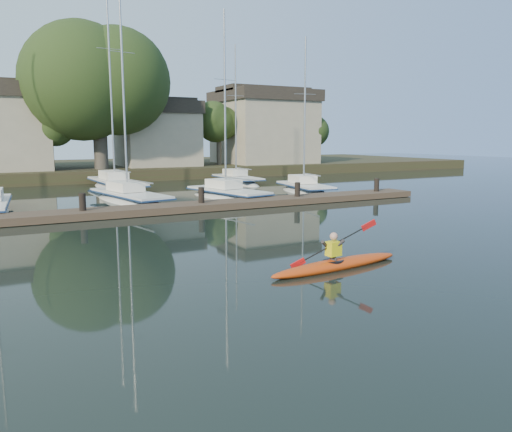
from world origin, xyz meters
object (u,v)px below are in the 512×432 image
kayak (336,262)px  sailboat_6 (116,192)px  sailboat_2 (130,205)px  sailboat_3 (228,202)px  sailboat_4 (305,195)px  dock (146,210)px  sailboat_7 (237,185)px

kayak → sailboat_6: (-0.58, 25.95, -0.38)m
sailboat_2 → sailboat_3: 5.98m
sailboat_4 → sailboat_6: size_ratio=0.68×
sailboat_2 → kayak: bearing=-95.4°
sailboat_3 → dock: bearing=-160.3°
dock → sailboat_4: 13.15m
sailboat_4 → sailboat_6: (-10.97, 8.62, -0.01)m
sailboat_2 → sailboat_3: (5.88, -1.09, -0.00)m
sailboat_4 → sailboat_7: bearing=106.0°
sailboat_4 → sailboat_7: size_ratio=0.94×
sailboat_2 → sailboat_3: size_ratio=1.17×
sailboat_4 → sailboat_3: bearing=-165.7°
kayak → dock: (-2.01, 12.98, 0.02)m
sailboat_3 → sailboat_7: size_ratio=1.02×
sailboat_4 → sailboat_6: bearing=150.6°
kayak → dock: size_ratio=0.14×
sailboat_7 → dock: bearing=-130.5°
sailboat_4 → kayak: bearing=-112.2°
kayak → sailboat_2: size_ratio=0.33×
kayak → sailboat_4: sailboat_4 is taller
dock → sailboat_7: bearing=48.6°
sailboat_3 → sailboat_6: 10.41m
dock → sailboat_2: 4.88m
dock → sailboat_6: 13.06m
dock → sailboat_7: sailboat_7 is taller
sailboat_3 → sailboat_4: bearing=-5.7°
sailboat_3 → sailboat_6: (-4.84, 9.22, -0.01)m
dock → sailboat_3: sailboat_3 is taller
sailboat_6 → sailboat_2: bearing=-99.8°
sailboat_3 → sailboat_7: bearing=49.6°
sailboat_2 → sailboat_7: size_ratio=1.19×
sailboat_6 → sailboat_7: 9.90m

